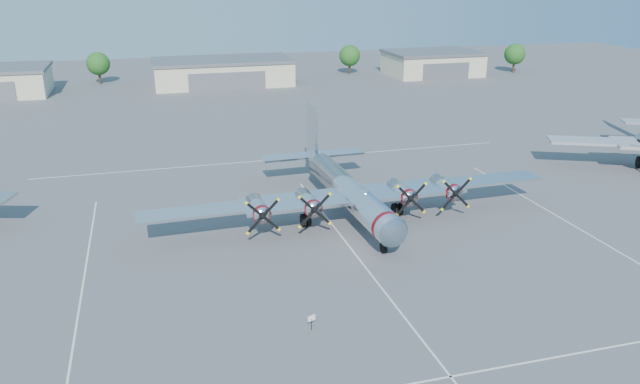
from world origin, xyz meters
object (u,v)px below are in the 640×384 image
object	(u,v)px
hangar_center	(223,72)
tree_far_east	(515,54)
hangar_east	(432,63)
info_placard	(312,320)
main_bomber_b29	(346,214)
tree_east	(350,56)
tree_west	(98,64)

from	to	relation	value
hangar_center	tree_far_east	bearing A→B (deg)	-1.65
hangar_east	info_placard	xyz separation A→B (m)	(-54.66, -96.74, -1.93)
tree_far_east	main_bomber_b29	distance (m)	100.23
hangar_center	tree_east	bearing A→B (deg)	11.38
tree_west	info_placard	bearing A→B (deg)	-80.07
tree_west	hangar_east	bearing A→B (deg)	-6.28
hangar_center	hangar_east	xyz separation A→B (m)	(48.00, 0.00, 0.00)
hangar_east	tree_west	distance (m)	73.46
tree_far_east	hangar_east	bearing A→B (deg)	174.39
tree_east	tree_far_east	size ratio (longest dim) A/B	1.00
tree_east	tree_far_east	bearing A→B (deg)	-11.89
tree_east	hangar_east	bearing A→B (deg)	-18.54
hangar_center	tree_east	world-z (taller)	tree_east
tree_east	info_placard	size ratio (longest dim) A/B	5.99
info_placard	hangar_east	bearing A→B (deg)	42.04
tree_west	main_bomber_b29	world-z (taller)	tree_west
tree_far_east	main_bomber_b29	world-z (taller)	tree_far_east
tree_west	info_placard	xyz separation A→B (m)	(18.34, -104.78, -3.44)
tree_west	tree_east	size ratio (longest dim) A/B	1.00
hangar_east	tree_far_east	world-z (taller)	tree_far_east
hangar_east	hangar_center	bearing A→B (deg)	-180.00
main_bomber_b29	info_placard	distance (m)	21.28
hangar_center	hangar_east	size ratio (longest dim) A/B	1.39
hangar_center	main_bomber_b29	distance (m)	77.44
hangar_east	main_bomber_b29	bearing A→B (deg)	-120.68
tree_west	info_placard	size ratio (longest dim) A/B	5.99
hangar_east	tree_far_east	size ratio (longest dim) A/B	3.10
tree_far_east	tree_east	bearing A→B (deg)	168.11
hangar_center	hangar_east	bearing A→B (deg)	0.00
tree_east	tree_far_east	world-z (taller)	same
hangar_center	main_bomber_b29	bearing A→B (deg)	-88.45
hangar_center	main_bomber_b29	world-z (taller)	hangar_center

